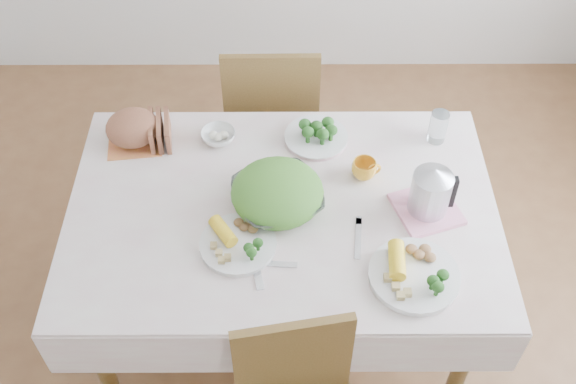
{
  "coord_description": "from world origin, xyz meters",
  "views": [
    {
      "loc": [
        0.01,
        -1.52,
        2.55
      ],
      "look_at": [
        0.02,
        0.02,
        0.82
      ],
      "focal_mm": 42.0,
      "sensor_mm": 36.0,
      "label": 1
    }
  ],
  "objects_px": {
    "yellow_mug": "(364,169)",
    "chair_far": "(272,114)",
    "electric_kettle": "(432,187)",
    "salad_bowl": "(277,198)",
    "dining_table": "(283,271)",
    "dinner_plate_left": "(238,244)",
    "dinner_plate_right": "(414,276)"
  },
  "relations": [
    {
      "from": "salad_bowl",
      "to": "dinner_plate_right",
      "type": "xyz_separation_m",
      "value": [
        0.44,
        -0.31,
        -0.03
      ]
    },
    {
      "from": "yellow_mug",
      "to": "chair_far",
      "type": "bearing_deg",
      "value": 117.01
    },
    {
      "from": "chair_far",
      "to": "dining_table",
      "type": "bearing_deg",
      "value": 92.76
    },
    {
      "from": "salad_bowl",
      "to": "yellow_mug",
      "type": "height_order",
      "value": "salad_bowl"
    },
    {
      "from": "dinner_plate_left",
      "to": "electric_kettle",
      "type": "distance_m",
      "value": 0.67
    },
    {
      "from": "dinner_plate_left",
      "to": "dinner_plate_right",
      "type": "xyz_separation_m",
      "value": [
        0.57,
        -0.13,
        0.0
      ]
    },
    {
      "from": "salad_bowl",
      "to": "dinner_plate_left",
      "type": "height_order",
      "value": "salad_bowl"
    },
    {
      "from": "chair_far",
      "to": "salad_bowl",
      "type": "xyz_separation_m",
      "value": [
        0.03,
        -0.81,
        0.33
      ]
    },
    {
      "from": "dining_table",
      "to": "electric_kettle",
      "type": "relative_size",
      "value": 7.31
    },
    {
      "from": "chair_far",
      "to": "electric_kettle",
      "type": "bearing_deg",
      "value": 122.49
    },
    {
      "from": "dinner_plate_left",
      "to": "dinner_plate_right",
      "type": "relative_size",
      "value": 0.88
    },
    {
      "from": "chair_far",
      "to": "dinner_plate_left",
      "type": "bearing_deg",
      "value": 83.75
    },
    {
      "from": "dining_table",
      "to": "electric_kettle",
      "type": "xyz_separation_m",
      "value": [
        0.5,
        -0.02,
        0.51
      ]
    },
    {
      "from": "dining_table",
      "to": "dinner_plate_right",
      "type": "distance_m",
      "value": 0.65
    },
    {
      "from": "yellow_mug",
      "to": "dining_table",
      "type": "bearing_deg",
      "value": -153.2
    },
    {
      "from": "dinner_plate_right",
      "to": "dining_table",
      "type": "bearing_deg",
      "value": 144.6
    },
    {
      "from": "dining_table",
      "to": "electric_kettle",
      "type": "bearing_deg",
      "value": -1.94
    },
    {
      "from": "dining_table",
      "to": "chair_far",
      "type": "height_order",
      "value": "chair_far"
    },
    {
      "from": "chair_far",
      "to": "dinner_plate_left",
      "type": "xyz_separation_m",
      "value": [
        -0.1,
        -0.99,
        0.31
      ]
    },
    {
      "from": "chair_far",
      "to": "dinner_plate_right",
      "type": "distance_m",
      "value": 1.26
    },
    {
      "from": "salad_bowl",
      "to": "dinner_plate_right",
      "type": "bearing_deg",
      "value": -35.43
    },
    {
      "from": "electric_kettle",
      "to": "dining_table",
      "type": "bearing_deg",
      "value": -161.09
    },
    {
      "from": "electric_kettle",
      "to": "chair_far",
      "type": "bearing_deg",
      "value": 144.04
    },
    {
      "from": "dinner_plate_right",
      "to": "yellow_mug",
      "type": "height_order",
      "value": "yellow_mug"
    },
    {
      "from": "electric_kettle",
      "to": "dinner_plate_left",
      "type": "bearing_deg",
      "value": -145.82
    },
    {
      "from": "dining_table",
      "to": "dinner_plate_left",
      "type": "relative_size",
      "value": 5.44
    },
    {
      "from": "dining_table",
      "to": "yellow_mug",
      "type": "bearing_deg",
      "value": 26.8
    },
    {
      "from": "salad_bowl",
      "to": "electric_kettle",
      "type": "xyz_separation_m",
      "value": [
        0.52,
        -0.03,
        0.08
      ]
    },
    {
      "from": "salad_bowl",
      "to": "yellow_mug",
      "type": "distance_m",
      "value": 0.34
    },
    {
      "from": "dining_table",
      "to": "dinner_plate_left",
      "type": "bearing_deg",
      "value": -130.72
    },
    {
      "from": "salad_bowl",
      "to": "dinner_plate_right",
      "type": "distance_m",
      "value": 0.54
    },
    {
      "from": "salad_bowl",
      "to": "electric_kettle",
      "type": "bearing_deg",
      "value": -3.22
    }
  ]
}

